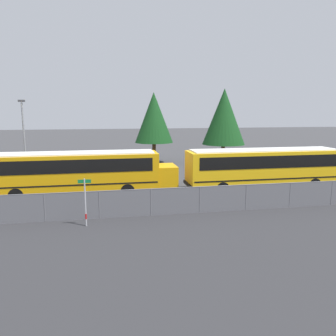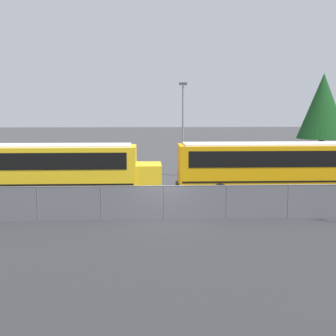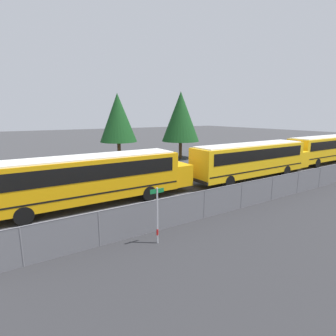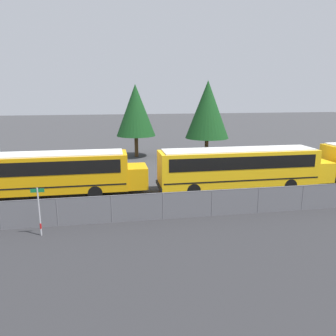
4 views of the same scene
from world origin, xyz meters
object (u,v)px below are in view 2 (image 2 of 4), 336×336
school_bus_3 (36,167)px  school_bus_4 (284,165)px  light_pole (183,125)px  tree_1 (323,106)px

school_bus_3 → school_bus_4: same height
light_pole → tree_1: (13.37, 6.11, 1.45)m
school_bus_4 → light_pole: 10.41m
school_bus_3 → school_bus_4: size_ratio=1.00×
light_pole → school_bus_3: bearing=-135.8°
school_bus_3 → tree_1: (22.71, 15.19, 3.53)m
light_pole → school_bus_4: bearing=-56.7°
tree_1 → school_bus_3: bearing=-146.2°
light_pole → tree_1: bearing=24.5°
school_bus_3 → school_bus_4: bearing=2.2°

